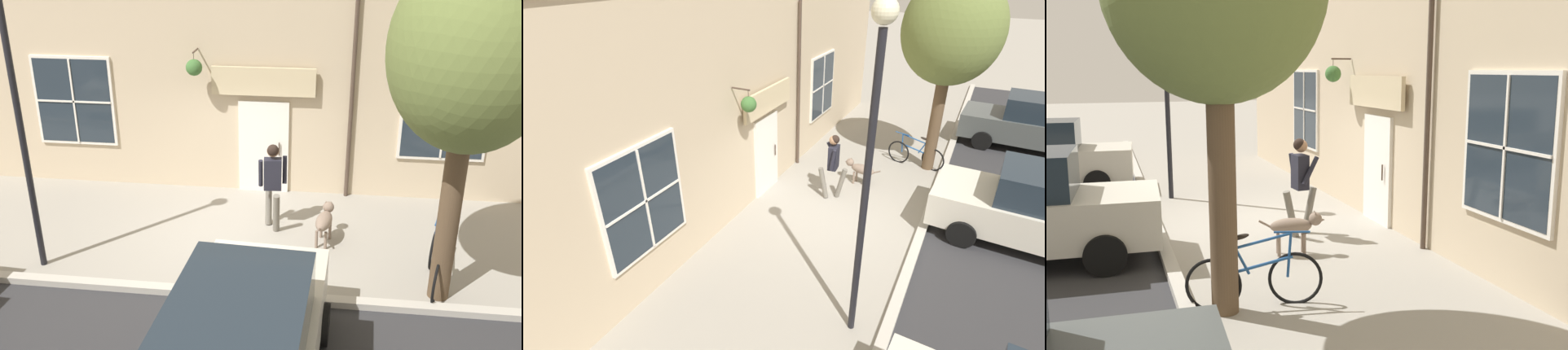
% 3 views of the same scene
% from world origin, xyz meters
% --- Properties ---
extents(ground_plane, '(90.00, 90.00, 0.00)m').
position_xyz_m(ground_plane, '(0.00, 0.00, 0.00)').
color(ground_plane, gray).
extents(storefront_facade, '(0.95, 18.00, 5.36)m').
position_xyz_m(storefront_facade, '(-2.34, 0.01, 2.67)').
color(storefront_facade, '#C6B293').
rests_on(storefront_facade, ground_plane).
extents(pedestrian_walking, '(0.73, 0.55, 1.77)m').
position_xyz_m(pedestrian_walking, '(-0.44, 0.80, 1.08)').
color(pedestrian_walking, '#6B665B').
rests_on(pedestrian_walking, ground_plane).
extents(dog_on_leash, '(1.08, 0.41, 0.71)m').
position_xyz_m(dog_on_leash, '(-0.00, 1.84, 0.47)').
color(dog_on_leash, '#7F6B5B').
rests_on(dog_on_leash, ground_plane).
extents(leaning_bicycle, '(1.72, 0.35, 1.01)m').
position_xyz_m(leaning_bicycle, '(1.14, 3.70, 0.38)').
color(leaning_bicycle, black).
rests_on(leaning_bicycle, ground_plane).
extents(street_lamp, '(0.32, 0.32, 5.23)m').
position_xyz_m(street_lamp, '(1.42, -3.10, 3.38)').
color(street_lamp, black).
rests_on(street_lamp, ground_plane).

